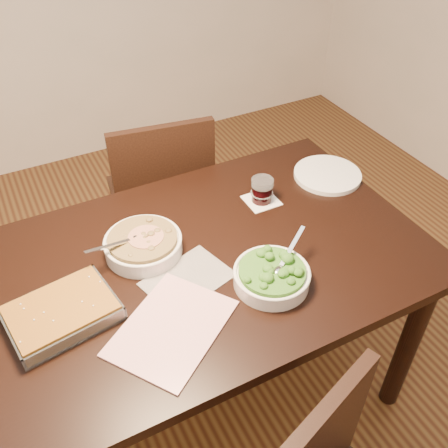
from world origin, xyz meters
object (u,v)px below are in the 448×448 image
stew_bowl (143,244)px  baking_dish (62,313)px  chair_far (162,194)px  broccoli_bowl (272,276)px  wine_tumbler (262,190)px  table (207,277)px  dinner_plate (327,175)px

stew_bowl → baking_dish: stew_bowl is taller
stew_bowl → baking_dish: bearing=-152.5°
chair_far → baking_dish: bearing=60.9°
broccoli_bowl → wine_tumbler: size_ratio=2.71×
table → broccoli_bowl: broccoli_bowl is taller
table → chair_far: size_ratio=1.55×
baking_dish → wine_tumbler: size_ratio=3.55×
dinner_plate → wine_tumbler: bearing=-177.2°
stew_bowl → chair_far: bearing=64.8°
broccoli_bowl → dinner_plate: broccoli_bowl is taller
stew_bowl → wine_tumbler: bearing=7.1°
table → chair_far: chair_far is taller
table → broccoli_bowl: (0.12, -0.19, 0.13)m
broccoli_bowl → dinner_plate: (0.48, 0.37, -0.02)m
dinner_plate → chair_far: bearing=134.3°
table → wine_tumbler: (0.30, 0.16, 0.14)m
table → dinner_plate: dinner_plate is taller
baking_dish → wine_tumbler: 0.79m
table → chair_far: 0.71m
stew_bowl → broccoli_bowl: size_ratio=1.12×
table → chair_far: bearing=81.2°
baking_dish → dinner_plate: size_ratio=1.24×
dinner_plate → stew_bowl: bearing=-174.6°
baking_dish → dinner_plate: 1.08m
table → chair_far: (0.11, 0.69, -0.15)m
wine_tumbler → dinner_plate: 0.30m
table → stew_bowl: bearing=147.4°
dinner_plate → baking_dish: bearing=-168.0°
baking_dish → table: bearing=-3.1°
broccoli_bowl → baking_dish: size_ratio=0.76×
dinner_plate → broccoli_bowl: bearing=-142.1°
stew_bowl → chair_far: 0.70m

